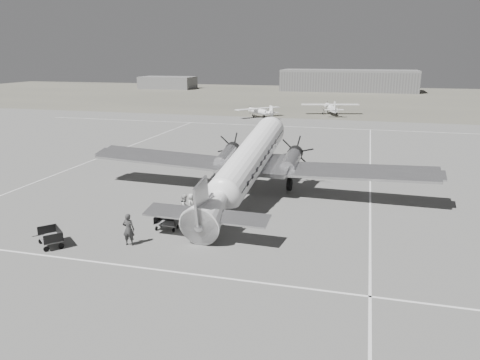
{
  "coord_description": "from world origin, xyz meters",
  "views": [
    {
      "loc": [
        11.21,
        -35.58,
        11.51
      ],
      "look_at": [
        2.24,
        -2.34,
        2.2
      ],
      "focal_mm": 35.0,
      "sensor_mm": 36.0,
      "label": 1
    }
  ],
  "objects_px": {
    "ground_crew": "(129,229)",
    "passenger": "(191,204)",
    "hangar_main": "(348,80)",
    "shed_secondary": "(168,83)",
    "light_plane_left": "(260,112)",
    "baggage_cart_near": "(167,223)",
    "baggage_cart_far": "(51,238)",
    "ramp_agent": "(185,207)",
    "dc3_airliner": "(247,166)",
    "light_plane_right": "(330,109)"
  },
  "relations": [
    {
      "from": "light_plane_right",
      "to": "baggage_cart_near",
      "type": "relative_size",
      "value": 6.92
    },
    {
      "from": "hangar_main",
      "to": "shed_secondary",
      "type": "bearing_deg",
      "value": -175.24
    },
    {
      "from": "light_plane_right",
      "to": "ground_crew",
      "type": "relative_size",
      "value": 5.45
    },
    {
      "from": "baggage_cart_far",
      "to": "light_plane_left",
      "type": "bearing_deg",
      "value": 132.37
    },
    {
      "from": "baggage_cart_near",
      "to": "baggage_cart_far",
      "type": "distance_m",
      "value": 7.32
    },
    {
      "from": "dc3_airliner",
      "to": "baggage_cart_near",
      "type": "relative_size",
      "value": 18.47
    },
    {
      "from": "ramp_agent",
      "to": "passenger",
      "type": "distance_m",
      "value": 1.14
    },
    {
      "from": "light_plane_left",
      "to": "passenger",
      "type": "height_order",
      "value": "light_plane_left"
    },
    {
      "from": "ground_crew",
      "to": "hangar_main",
      "type": "bearing_deg",
      "value": -99.72
    },
    {
      "from": "dc3_airliner",
      "to": "hangar_main",
      "type": "bearing_deg",
      "value": 91.12
    },
    {
      "from": "baggage_cart_near",
      "to": "ramp_agent",
      "type": "relative_size",
      "value": 0.85
    },
    {
      "from": "shed_secondary",
      "to": "ground_crew",
      "type": "bearing_deg",
      "value": -67.42
    },
    {
      "from": "baggage_cart_far",
      "to": "ground_crew",
      "type": "distance_m",
      "value": 4.83
    },
    {
      "from": "shed_secondary",
      "to": "passenger",
      "type": "xyz_separation_m",
      "value": [
        54.26,
        -120.03,
        -1.17
      ]
    },
    {
      "from": "light_plane_left",
      "to": "ground_crew",
      "type": "xyz_separation_m",
      "value": [
        5.5,
        -60.79,
        0.04
      ]
    },
    {
      "from": "baggage_cart_near",
      "to": "ground_crew",
      "type": "bearing_deg",
      "value": -111.23
    },
    {
      "from": "shed_secondary",
      "to": "ground_crew",
      "type": "relative_size",
      "value": 8.73
    },
    {
      "from": "light_plane_right",
      "to": "baggage_cart_near",
      "type": "distance_m",
      "value": 65.82
    },
    {
      "from": "ramp_agent",
      "to": "passenger",
      "type": "xyz_separation_m",
      "value": [
        0.05,
        1.13,
        -0.13
      ]
    },
    {
      "from": "dc3_airliner",
      "to": "ramp_agent",
      "type": "relative_size",
      "value": 15.63
    },
    {
      "from": "dc3_airliner",
      "to": "baggage_cart_far",
      "type": "relative_size",
      "value": 15.45
    },
    {
      "from": "ramp_agent",
      "to": "shed_secondary",
      "type": "bearing_deg",
      "value": 27.55
    },
    {
      "from": "light_plane_right",
      "to": "ground_crew",
      "type": "distance_m",
      "value": 68.99
    },
    {
      "from": "shed_secondary",
      "to": "ramp_agent",
      "type": "relative_size",
      "value": 9.37
    },
    {
      "from": "light_plane_right",
      "to": "dc3_airliner",
      "type": "bearing_deg",
      "value": -106.64
    },
    {
      "from": "light_plane_left",
      "to": "ground_crew",
      "type": "relative_size",
      "value": 4.65
    },
    {
      "from": "ground_crew",
      "to": "ramp_agent",
      "type": "bearing_deg",
      "value": -114.92
    },
    {
      "from": "light_plane_right",
      "to": "shed_secondary",
      "type": "bearing_deg",
      "value": 121.33
    },
    {
      "from": "ramp_agent",
      "to": "hangar_main",
      "type": "bearing_deg",
      "value": 0.82
    },
    {
      "from": "hangar_main",
      "to": "baggage_cart_near",
      "type": "distance_m",
      "value": 128.37
    },
    {
      "from": "ground_crew",
      "to": "passenger",
      "type": "height_order",
      "value": "ground_crew"
    },
    {
      "from": "shed_secondary",
      "to": "light_plane_left",
      "type": "relative_size",
      "value": 1.88
    },
    {
      "from": "light_plane_left",
      "to": "ground_crew",
      "type": "bearing_deg",
      "value": -132.59
    },
    {
      "from": "hangar_main",
      "to": "shed_secondary",
      "type": "distance_m",
      "value": 60.22
    },
    {
      "from": "light_plane_right",
      "to": "ramp_agent",
      "type": "relative_size",
      "value": 5.85
    },
    {
      "from": "light_plane_left",
      "to": "passenger",
      "type": "xyz_separation_m",
      "value": [
        7.25,
        -54.55,
        -0.16
      ]
    },
    {
      "from": "shed_secondary",
      "to": "ramp_agent",
      "type": "distance_m",
      "value": 132.74
    },
    {
      "from": "baggage_cart_near",
      "to": "baggage_cart_far",
      "type": "relative_size",
      "value": 0.84
    },
    {
      "from": "passenger",
      "to": "baggage_cart_near",
      "type": "bearing_deg",
      "value": 175.49
    },
    {
      "from": "hangar_main",
      "to": "light_plane_left",
      "type": "bearing_deg",
      "value": -100.44
    },
    {
      "from": "hangar_main",
      "to": "light_plane_right",
      "type": "distance_m",
      "value": 62.65
    },
    {
      "from": "baggage_cart_near",
      "to": "light_plane_right",
      "type": "bearing_deg",
      "value": 84.84
    },
    {
      "from": "shed_secondary",
      "to": "light_plane_left",
      "type": "distance_m",
      "value": 80.61
    },
    {
      "from": "baggage_cart_far",
      "to": "passenger",
      "type": "relative_size",
      "value": 1.17
    },
    {
      "from": "shed_secondary",
      "to": "baggage_cart_far",
      "type": "relative_size",
      "value": 9.27
    },
    {
      "from": "baggage_cart_near",
      "to": "ramp_agent",
      "type": "distance_m",
      "value": 2.14
    },
    {
      "from": "shed_secondary",
      "to": "light_plane_left",
      "type": "xyz_separation_m",
      "value": [
        47.01,
        -65.47,
        -1.01
      ]
    },
    {
      "from": "hangar_main",
      "to": "ramp_agent",
      "type": "bearing_deg",
      "value": -92.63
    },
    {
      "from": "light_plane_left",
      "to": "light_plane_right",
      "type": "distance_m",
      "value": 14.64
    },
    {
      "from": "light_plane_left",
      "to": "baggage_cart_far",
      "type": "relative_size",
      "value": 4.93
    }
  ]
}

